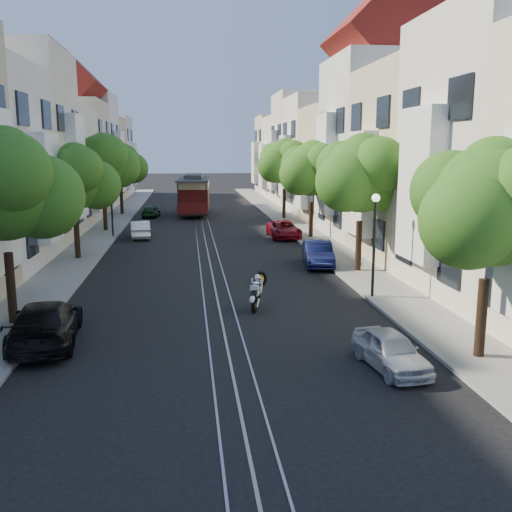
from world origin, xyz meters
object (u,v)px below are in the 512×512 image
object	(u,v)px
tree_e_a	(492,209)
parked_car_w_near	(46,323)
cable_car	(194,193)
parked_car_e_near	(391,350)
tree_w_a	(5,189)
tree_w_c	(103,162)
sportbike_rider	(257,290)
parked_car_e_far	(284,229)
lamp_east	(375,230)
tree_w_b	(75,180)
parked_car_w_mid	(140,229)
lamp_west	(111,196)
parked_car_e_mid	(318,254)
tree_w_d	(121,165)
parked_car_w_far	(151,211)
tree_e_b	(362,176)
tree_e_c	(313,171)
tree_e_d	(285,163)

from	to	relation	value
tree_e_a	parked_car_w_near	bearing A→B (deg)	167.21
cable_car	parked_car_e_near	xyz separation A→B (m)	(4.90, -39.02, -1.48)
tree_w_a	tree_w_c	bearing A→B (deg)	90.00
sportbike_rider	parked_car_e_far	world-z (taller)	sportbike_rider
lamp_east	parked_car_w_near	distance (m)	12.77
tree_w_b	parked_car_w_mid	xyz separation A→B (m)	(2.74, 7.62, -3.80)
lamp_west	parked_car_e_mid	xyz separation A→B (m)	(11.90, -11.18, -2.20)
tree_w_d	sportbike_rider	distance (m)	34.26
tree_w_c	parked_car_w_mid	size ratio (longest dim) A/B	1.96
tree_w_b	parked_car_w_near	bearing A→B (deg)	-83.76
tree_w_b	tree_w_c	bearing A→B (deg)	90.00
tree_w_d	parked_car_w_mid	xyz separation A→B (m)	(2.74, -14.38, -4.00)
sportbike_rider	parked_car_e_near	xyz separation A→B (m)	(2.97, -6.40, -0.24)
tree_w_d	cable_car	size ratio (longest dim) A/B	0.73
parked_car_w_far	lamp_east	bearing A→B (deg)	117.41
tree_w_d	parked_car_e_near	distance (m)	41.20
tree_e_b	tree_e_c	bearing A→B (deg)	90.00
parked_car_e_near	parked_car_w_far	distance (m)	38.19
parked_car_e_near	parked_car_w_mid	size ratio (longest dim) A/B	0.86
parked_car_e_far	parked_car_w_near	xyz separation A→B (m)	(-11.02, -20.56, 0.10)
tree_w_b	lamp_west	bearing A→B (deg)	84.03
tree_e_b	sportbike_rider	world-z (taller)	tree_e_b
tree_e_c	parked_car_w_far	bearing A→B (deg)	130.16
tree_e_c	parked_car_w_far	world-z (taller)	tree_e_c
tree_e_d	parked_car_w_near	distance (m)	33.89
parked_car_w_near	tree_e_b	bearing A→B (deg)	-150.00
parked_car_w_mid	lamp_west	bearing A→B (deg)	-18.08
tree_e_c	parked_car_e_far	world-z (taller)	tree_e_c
lamp_east	tree_e_c	bearing A→B (deg)	86.56
tree_e_a	lamp_west	bearing A→B (deg)	118.45
tree_e_c	cable_car	size ratio (longest dim) A/B	0.73
tree_e_c	parked_car_e_mid	bearing A→B (deg)	-100.29
parked_car_w_far	tree_w_d	bearing A→B (deg)	-30.88
tree_e_c	lamp_east	distance (m)	16.10
parked_car_e_near	parked_car_w_near	distance (m)	10.52
tree_w_a	cable_car	bearing A→B (deg)	78.85
sportbike_rider	parked_car_w_far	size ratio (longest dim) A/B	0.51
lamp_west	sportbike_rider	size ratio (longest dim) A/B	2.52
tree_e_d	parked_car_e_far	size ratio (longest dim) A/B	1.62
parked_car_e_near	parked_car_w_far	size ratio (longest dim) A/B	0.97
tree_e_a	tree_w_a	xyz separation A→B (m)	(-14.40, 5.00, 0.34)
parked_car_w_far	tree_w_a	bearing A→B (deg)	92.74
tree_e_c	tree_w_a	distance (m)	23.05
parked_car_w_far	tree_e_a	bearing A→B (deg)	115.23
tree_e_a	tree_e_d	world-z (taller)	tree_e_d
parked_car_w_far	tree_e_c	bearing A→B (deg)	137.82
tree_w_b	sportbike_rider	xyz separation A→B (m)	(8.57, -10.95, -3.63)
tree_e_a	tree_w_b	world-z (taller)	same
lamp_east	parked_car_e_far	world-z (taller)	lamp_east
tree_e_b	lamp_west	size ratio (longest dim) A/B	1.61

